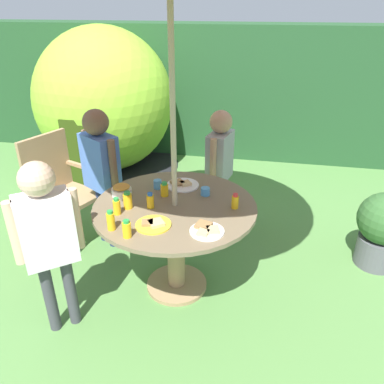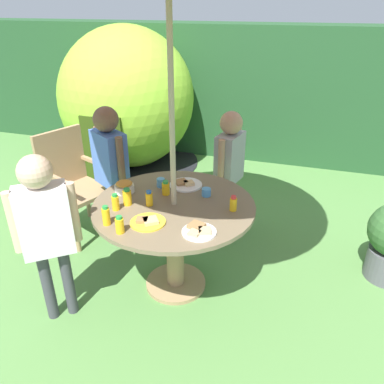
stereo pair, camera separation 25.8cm
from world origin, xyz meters
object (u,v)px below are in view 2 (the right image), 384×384
at_px(wooden_chair, 71,179).
at_px(cup_far, 206,192).
at_px(plate_far_left, 148,222).
at_px(plate_center_back, 199,231).
at_px(juice_bottle_far_right, 233,204).
at_px(child_in_white_shirt, 45,221).
at_px(garden_table, 174,225).
at_px(cup_near, 161,183).
at_px(juice_bottle_near_right, 120,225).
at_px(dome_tent, 127,99).
at_px(juice_bottle_near_left, 115,203).
at_px(plate_back_edge, 185,184).
at_px(juice_bottle_center_front, 166,188).
at_px(juice_bottle_front_edge, 106,216).
at_px(child_in_blue_shirt, 110,159).
at_px(child_in_grey_shirt, 230,158).
at_px(snack_bowl, 124,187).
at_px(juice_bottle_mid_right, 149,198).
at_px(juice_bottle_mid_left, 127,197).

distance_m(wooden_chair, cup_far, 1.37).
xyz_separation_m(plate_far_left, plate_center_back, (0.33, -0.01, 0.00)).
bearing_deg(cup_far, juice_bottle_far_right, -33.35).
bearing_deg(child_in_white_shirt, garden_table, 0.00).
distance_m(plate_center_back, juice_bottle_far_right, 0.35).
height_order(juice_bottle_far_right, cup_near, juice_bottle_far_right).
bearing_deg(juice_bottle_near_right, cup_near, 89.94).
bearing_deg(dome_tent, juice_bottle_near_left, -71.69).
xyz_separation_m(plate_back_edge, juice_bottle_near_right, (-0.17, -0.72, 0.04)).
bearing_deg(juice_bottle_center_front, plate_center_back, -47.99).
bearing_deg(juice_bottle_front_edge, child_in_blue_shirt, 117.08).
xyz_separation_m(child_in_blue_shirt, juice_bottle_center_front, (0.62, -0.34, -0.02)).
height_order(wooden_chair, juice_bottle_near_left, wooden_chair).
bearing_deg(child_in_white_shirt, child_in_grey_shirt, 20.46).
height_order(snack_bowl, juice_bottle_mid_right, juice_bottle_mid_right).
height_order(dome_tent, juice_bottle_center_front, dome_tent).
bearing_deg(plate_center_back, wooden_chair, 151.83).
relative_size(juice_bottle_near_right, juice_bottle_far_right, 1.07).
xyz_separation_m(child_in_white_shirt, juice_bottle_far_right, (1.04, 0.55, 0.00)).
relative_size(dome_tent, child_in_blue_shirt, 1.60).
height_order(juice_bottle_near_left, juice_bottle_near_right, juice_bottle_near_left).
distance_m(juice_bottle_near_left, juice_bottle_center_front, 0.39).
bearing_deg(cup_far, plate_back_edge, 149.53).
xyz_separation_m(juice_bottle_near_left, cup_near, (0.15, 0.41, -0.02)).
distance_m(garden_table, juice_bottle_front_edge, 0.53).
relative_size(wooden_chair, juice_bottle_center_front, 9.09).
xyz_separation_m(garden_table, juice_bottle_mid_left, (-0.29, -0.10, 0.22)).
relative_size(child_in_blue_shirt, juice_bottle_front_edge, 9.39).
distance_m(child_in_blue_shirt, plate_far_left, 0.99).
bearing_deg(plate_back_edge, juice_bottle_near_right, -103.01).
distance_m(juice_bottle_mid_right, cup_far, 0.41).
bearing_deg(juice_bottle_near_left, plate_back_edge, 56.52).
bearing_deg(juice_bottle_front_edge, garden_table, 50.74).
height_order(plate_back_edge, juice_bottle_center_front, juice_bottle_center_front).
distance_m(plate_back_edge, juice_bottle_near_right, 0.75).
relative_size(juice_bottle_near_left, cup_near, 1.75).
xyz_separation_m(plate_back_edge, juice_bottle_mid_left, (-0.28, -0.40, 0.05)).
bearing_deg(juice_bottle_near_left, child_in_grey_shirt, 63.73).
bearing_deg(plate_far_left, juice_bottle_center_front, 94.79).
bearing_deg(juice_bottle_mid_left, cup_far, 30.95).
bearing_deg(wooden_chair, juice_bottle_mid_right, -96.03).
height_order(child_in_white_shirt, juice_bottle_near_right, child_in_white_shirt).
bearing_deg(cup_far, child_in_grey_shirt, 88.89).
distance_m(child_in_grey_shirt, cup_near, 0.76).
bearing_deg(cup_near, cup_far, -6.04).
bearing_deg(cup_near, juice_bottle_mid_left, -109.33).
height_order(plate_far_left, juice_bottle_far_right, juice_bottle_far_right).
relative_size(child_in_white_shirt, juice_bottle_far_right, 11.07).
bearing_deg(plate_back_edge, plate_center_back, -64.49).
bearing_deg(cup_near, juice_bottle_far_right, -17.61).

